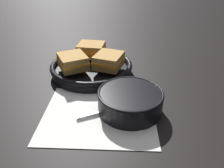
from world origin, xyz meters
TOP-DOWN VIEW (x-y plane):
  - ground_plane at (0.00, 0.00)m, footprint 4.00×4.00m
  - napkin at (-0.03, -0.05)m, footprint 0.30×0.26m
  - soup_bowl at (0.05, -0.02)m, footprint 0.18×0.18m
  - spoon at (0.02, -0.02)m, footprint 0.16×0.09m
  - skillet at (-0.09, 0.19)m, footprint 0.29×0.29m
  - sandwich_near_left at (-0.14, 0.15)m, footprint 0.12×0.13m
  - sandwich_near_right at (-0.02, 0.16)m, footprint 0.11×0.12m
  - sandwich_far_left at (-0.09, 0.26)m, footprint 0.10×0.10m

SIDE VIEW (x-z plane):
  - ground_plane at x=0.00m, z-range 0.00..0.00m
  - napkin at x=-0.03m, z-range 0.00..0.00m
  - spoon at x=0.02m, z-range 0.00..0.01m
  - skillet at x=-0.09m, z-range 0.00..0.04m
  - soup_bowl at x=0.05m, z-range 0.00..0.07m
  - sandwich_near_left at x=-0.14m, z-range 0.04..0.09m
  - sandwich_near_right at x=-0.02m, z-range 0.04..0.09m
  - sandwich_far_left at x=-0.09m, z-range 0.04..0.09m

